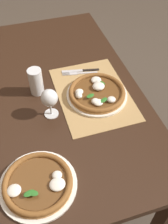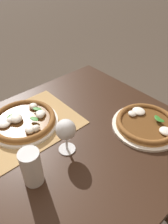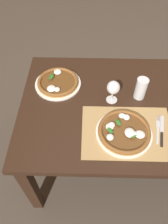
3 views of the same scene
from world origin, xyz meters
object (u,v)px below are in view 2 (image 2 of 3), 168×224
(pizza_far, at_px, (146,124))
(wine_glass, at_px, (66,131))
(pint_glass, at_px, (32,168))
(pizza_near, at_px, (24,120))

(pizza_far, distance_m, wine_glass, 0.39)
(wine_glass, relative_size, pint_glass, 1.07)
(pizza_near, relative_size, pint_glass, 2.19)
(wine_glass, bearing_deg, pint_glass, 11.32)
(pizza_near, distance_m, pint_glass, 0.32)
(pizza_far, relative_size, pint_glass, 2.13)
(pizza_far, bearing_deg, pint_glass, -10.24)
(pint_glass, bearing_deg, pizza_far, 169.76)
(pizza_near, distance_m, pizza_far, 0.56)
(pint_glass, bearing_deg, pizza_near, -113.01)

